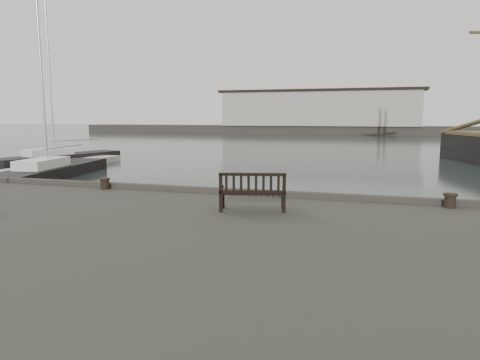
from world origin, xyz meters
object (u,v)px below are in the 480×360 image
object	(u,v)px
bollard_left	(105,184)
bollard_right	(450,201)
bench	(252,199)
yacht_b	(61,160)
yacht_c	(53,174)

from	to	relation	value
bollard_left	bollard_right	distance (m)	11.30
bench	bollard_right	xyz separation A→B (m)	(5.31, 1.95, -0.13)
bollard_left	bollard_right	bearing A→B (deg)	0.00
bench	bollard_right	distance (m)	5.66
bollard_left	bollard_right	size ratio (longest dim) A/B	0.97
bollard_left	yacht_b	bearing A→B (deg)	132.41
yacht_c	bollard_right	bearing A→B (deg)	-35.10
yacht_b	yacht_c	bearing A→B (deg)	-38.08
bollard_right	yacht_c	world-z (taller)	yacht_c
bench	bollard_left	bearing A→B (deg)	148.92
bollard_left	yacht_b	xyz separation A→B (m)	(-17.36, 19.00, -1.51)
bench	yacht_c	bearing A→B (deg)	130.35
bench	bollard_left	xyz separation A→B (m)	(-5.99, 1.95, -0.13)
bollard_right	yacht_b	bearing A→B (deg)	146.46
bench	yacht_b	bearing A→B (deg)	125.02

